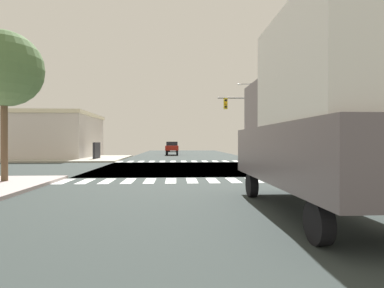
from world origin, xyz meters
The scene contains 13 objects.
ground centered at (0.00, 0.00, -0.03)m, with size 90.00×90.00×0.05m.
sidewalk_corner_ne centered at (13.00, 12.00, 0.07)m, with size 12.00×12.00×0.14m.
sidewalk_corner_nw centered at (-13.00, 12.00, 0.07)m, with size 12.00×12.00×0.14m.
crosswalk_near centered at (-0.25, -7.30, 0.00)m, with size 13.50×2.00×0.01m.
crosswalk_far centered at (-0.25, 7.30, 0.00)m, with size 13.50×2.00×0.01m.
traffic_signal_mast centered at (6.31, 7.18, 4.75)m, with size 6.39×0.55×6.43m.
street_lamp centered at (7.63, 16.16, 5.39)m, with size 1.78×0.32×9.15m.
bank_building centered at (-18.78, 14.67, 2.58)m, with size 17.04×10.86×5.15m.
sidewalk_tree centered at (-9.03, -8.10, 5.04)m, with size 3.30×3.30×6.71m.
box_truck_nearside_1 centered at (2.00, -14.47, 2.56)m, with size 2.40×7.20×4.85m.
sedan_farside_1 centered at (-2.00, 21.81, 1.12)m, with size 1.80×4.30×1.88m.
suv_queued_1 centered at (14.35, 3.50, 1.39)m, with size 4.60×1.96×2.34m.
sedan_leading_3 centered at (-2.00, 36.98, 1.12)m, with size 1.80×4.30×1.88m.
Camera 1 is at (-1.54, -22.15, 1.86)m, focal length 29.10 mm.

